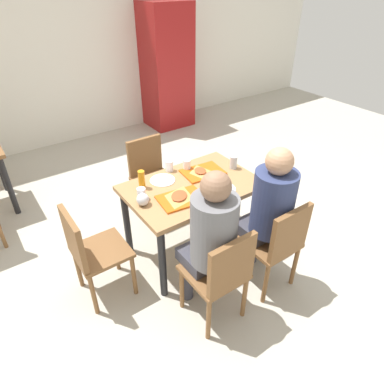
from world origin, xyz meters
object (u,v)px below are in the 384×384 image
drink_fridge (167,68)px  plastic_cup_d (187,165)px  main_table (192,195)px  tray_red_near (181,199)px  chair_near_left (221,273)px  foil_bundle (143,199)px  plastic_cup_c (141,194)px  plastic_cup_b (218,196)px  pizza_slice_a (179,196)px  pizza_slice_b (200,171)px  tray_red_far (203,172)px  plastic_cup_a (169,166)px  soda_can (234,162)px  condiment_bottle (142,179)px  chair_far_side (150,172)px  paper_plate_center (163,180)px  person_in_red (210,235)px  person_in_brown_jacket (268,207)px  paper_plate_near_edge (223,189)px  chair_left_end (90,249)px  chair_near_right (277,242)px

drink_fridge → plastic_cup_d: bearing=-118.2°
main_table → tray_red_near: tray_red_near is taller
chair_near_left → foil_bundle: 0.82m
tray_red_near → plastic_cup_c: size_ratio=3.60×
plastic_cup_b → plastic_cup_c: same height
drink_fridge → tray_red_near: bearing=-119.8°
main_table → chair_near_left: bearing=-110.4°
pizza_slice_a → pizza_slice_b: size_ratio=1.28×
tray_red_far → pizza_slice_a: 0.46m
plastic_cup_a → soda_can: bearing=-30.5°
tray_red_near → condiment_bottle: (-0.17, 0.34, 0.07)m
chair_far_side → plastic_cup_d: size_ratio=8.48×
chair_near_left → paper_plate_center: chair_near_left is taller
person_in_red → person_in_brown_jacket: size_ratio=1.00×
chair_far_side → paper_plate_near_edge: size_ratio=3.86×
main_table → plastic_cup_a: plastic_cup_a is taller
chair_far_side → pizza_slice_a: chair_far_side is taller
chair_far_side → tray_red_far: size_ratio=2.36×
pizza_slice_b → soda_can: soda_can is taller
plastic_cup_b → paper_plate_near_edge: bearing=38.5°
chair_left_end → drink_fridge: size_ratio=0.45×
chair_far_side → plastic_cup_d: (0.11, -0.51, 0.29)m
chair_left_end → pizza_slice_a: bearing=-8.6°
plastic_cup_d → soda_can: soda_can is taller
chair_near_left → pizza_slice_a: (0.08, 0.65, 0.26)m
condiment_bottle → chair_near_right: bearing=-56.1°
tray_red_far → plastic_cup_c: 0.65m
foil_bundle → drink_fridge: bearing=55.2°
chair_far_side → plastic_cup_d: chair_far_side is taller
chair_far_side → plastic_cup_c: 0.88m
plastic_cup_a → plastic_cup_d: same height
pizza_slice_b → foil_bundle: 0.66m
tray_red_far → pizza_slice_b: (-0.03, 0.00, 0.02)m
condiment_bottle → plastic_cup_d: bearing=4.5°
tray_red_near → plastic_cup_b: (0.23, -0.19, 0.04)m
paper_plate_near_edge → plastic_cup_b: size_ratio=2.20×
person_in_brown_jacket → plastic_cup_c: (-0.73, 0.67, 0.04)m
chair_far_side → person_in_brown_jacket: bearing=-78.4°
plastic_cup_a → foil_bundle: 0.56m
plastic_cup_c → condiment_bottle: condiment_bottle is taller
plastic_cup_c → plastic_cup_b: bearing=-38.0°
chair_near_right → foil_bundle: size_ratio=8.48×
drink_fridge → paper_plate_near_edge: bearing=-113.7°
plastic_cup_d → plastic_cup_b: bearing=-98.6°
person_in_red → condiment_bottle: size_ratio=7.86×
plastic_cup_b → drink_fridge: (1.48, 3.17, 0.17)m
plastic_cup_a → main_table: bearing=-84.9°
plastic_cup_a → person_in_red: bearing=-105.2°
paper_plate_near_edge → plastic_cup_b: (-0.14, -0.11, 0.05)m
chair_left_end → pizza_slice_b: (1.12, 0.11, 0.26)m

